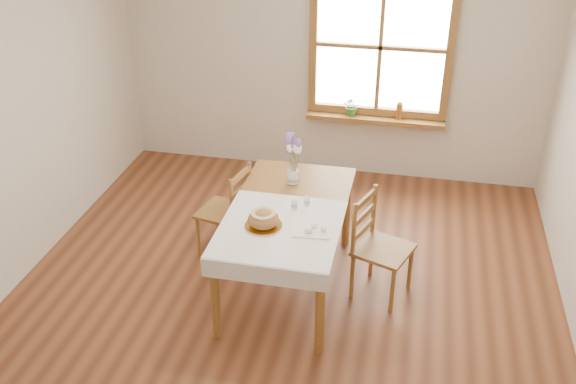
% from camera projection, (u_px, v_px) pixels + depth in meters
% --- Properties ---
extents(ground, '(5.00, 5.00, 0.00)m').
position_uv_depth(ground, '(280.00, 306.00, 5.20)').
color(ground, brown).
rests_on(ground, ground).
extents(room_walls, '(4.60, 5.10, 2.65)m').
position_uv_depth(room_walls, '(279.00, 110.00, 4.36)').
color(room_walls, beige).
rests_on(room_walls, ground).
extents(window, '(1.46, 0.08, 1.46)m').
position_uv_depth(window, '(381.00, 47.00, 6.50)').
color(window, olive).
rests_on(window, ground).
extents(window_sill, '(1.46, 0.20, 0.05)m').
position_uv_depth(window_sill, '(375.00, 119.00, 6.81)').
color(window_sill, olive).
rests_on(window_sill, ground).
extents(dining_table, '(0.90, 1.60, 0.75)m').
position_uv_depth(dining_table, '(288.00, 218.00, 5.13)').
color(dining_table, olive).
rests_on(dining_table, ground).
extents(table_linen, '(0.91, 0.99, 0.01)m').
position_uv_depth(table_linen, '(280.00, 228.00, 4.82)').
color(table_linen, white).
rests_on(table_linen, dining_table).
extents(chair_left, '(0.50, 0.48, 0.86)m').
position_uv_depth(chair_left, '(224.00, 210.00, 5.68)').
color(chair_left, olive).
rests_on(chair_left, ground).
extents(chair_right, '(0.55, 0.54, 0.89)m').
position_uv_depth(chair_right, '(384.00, 248.00, 5.14)').
color(chair_right, olive).
rests_on(chair_right, ground).
extents(bread_plate, '(0.29, 0.29, 0.01)m').
position_uv_depth(bread_plate, '(264.00, 226.00, 4.83)').
color(bread_plate, silver).
rests_on(bread_plate, table_linen).
extents(bread_loaf, '(0.24, 0.24, 0.13)m').
position_uv_depth(bread_loaf, '(263.00, 218.00, 4.79)').
color(bread_loaf, '#A66A3A').
rests_on(bread_loaf, bread_plate).
extents(egg_napkin, '(0.29, 0.25, 0.01)m').
position_uv_depth(egg_napkin, '(312.00, 230.00, 4.78)').
color(egg_napkin, white).
rests_on(egg_napkin, table_linen).
extents(eggs, '(0.23, 0.21, 0.05)m').
position_uv_depth(eggs, '(312.00, 226.00, 4.77)').
color(eggs, white).
rests_on(eggs, egg_napkin).
extents(salt_shaker, '(0.06, 0.06, 0.10)m').
position_uv_depth(salt_shaker, '(294.00, 204.00, 5.03)').
color(salt_shaker, silver).
rests_on(salt_shaker, table_linen).
extents(pepper_shaker, '(0.05, 0.05, 0.09)m').
position_uv_depth(pepper_shaker, '(307.00, 201.00, 5.09)').
color(pepper_shaker, silver).
rests_on(pepper_shaker, table_linen).
extents(flower_vase, '(0.13, 0.13, 0.11)m').
position_uv_depth(flower_vase, '(293.00, 177.00, 5.42)').
color(flower_vase, silver).
rests_on(flower_vase, dining_table).
extents(lavender_bouquet, '(0.18, 0.18, 0.34)m').
position_uv_depth(lavender_bouquet, '(293.00, 153.00, 5.31)').
color(lavender_bouquet, '#725394').
rests_on(lavender_bouquet, flower_vase).
extents(potted_plant, '(0.23, 0.25, 0.16)m').
position_uv_depth(potted_plant, '(352.00, 108.00, 6.80)').
color(potted_plant, '#3B742E').
rests_on(potted_plant, window_sill).
extents(amber_bottle, '(0.08, 0.08, 0.19)m').
position_uv_depth(amber_bottle, '(399.00, 110.00, 6.71)').
color(amber_bottle, '#9A561C').
rests_on(amber_bottle, window_sill).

